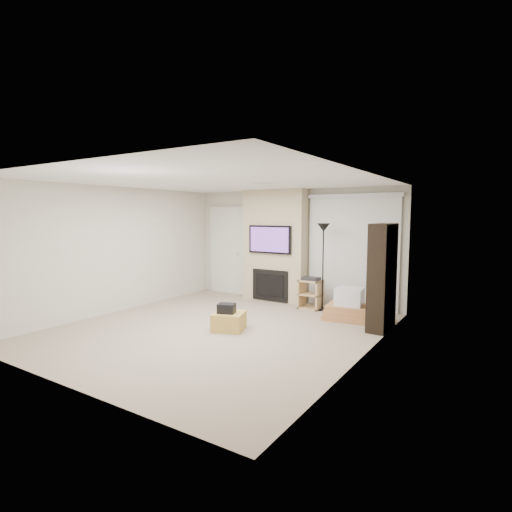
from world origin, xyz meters
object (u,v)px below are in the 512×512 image
Objects in this scene: floor_lamp at (323,242)px; box_stack at (349,307)px; bookshelf at (382,277)px; ottoman at (229,321)px; av_stand at (311,292)px.

box_stack is at bearing -30.98° from floor_lamp.
box_stack is 0.53× the size of bookshelf.
floor_lamp is (0.76, 2.19, 1.25)m from ottoman.
floor_lamp is at bearing 5.51° from av_stand.
av_stand is 0.69× the size of box_stack.
floor_lamp is 0.98× the size of bookshelf.
ottoman is 2.24m from av_stand.
av_stand is (0.51, 2.17, 0.20)m from ottoman.
floor_lamp is 1.08m from av_stand.
bookshelf is at bearing -28.32° from floor_lamp.
ottoman is 0.28× the size of floor_lamp.
box_stack is (0.72, -0.43, -1.17)m from floor_lamp.
floor_lamp is 1.86× the size of box_stack.
bookshelf is at bearing -23.85° from av_stand.
bookshelf reaches higher than box_stack.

